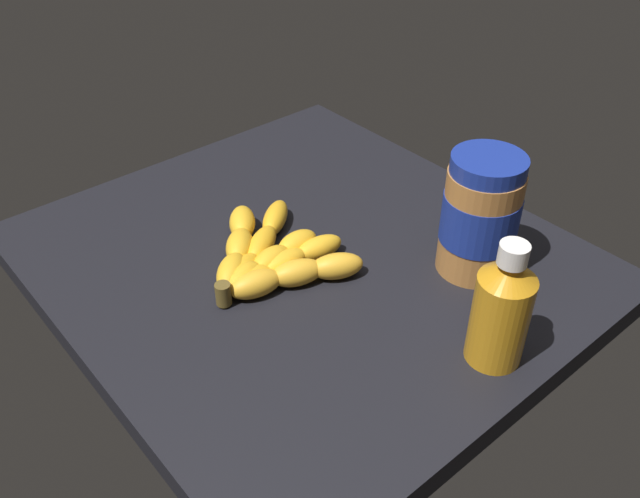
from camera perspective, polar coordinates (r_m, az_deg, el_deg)
ground_plane at (r=94.48cm, az=-1.23°, el=-1.23°), size 70.32×64.21×3.48cm
banana_bunch at (r=90.26cm, az=-4.34°, el=-0.69°), size 23.08×20.37×3.65cm
peanut_butter_jar at (r=88.69cm, az=13.30°, el=2.72°), size 9.91×9.91×16.68cm
honey_bottle at (r=76.67cm, az=14.99°, el=-4.94°), size 6.44×6.44×15.84cm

